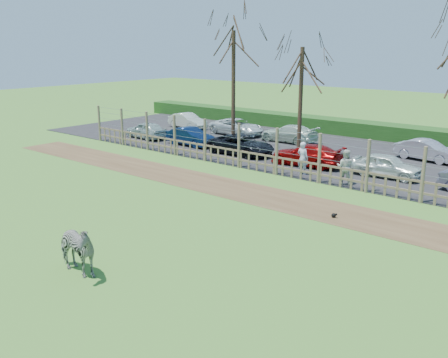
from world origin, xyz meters
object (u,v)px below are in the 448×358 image
Objects in this scene: car_7 at (187,121)px; zebra at (74,249)px; crow at (334,215)px; car_3 at (307,155)px; visitor_a at (303,158)px; car_8 at (237,127)px; visitor_b at (345,167)px; car_1 at (190,137)px; car_2 at (241,145)px; tree_left at (234,61)px; tree_mid at (301,74)px; car_4 at (387,166)px; car_11 at (427,150)px; car_9 at (289,133)px; car_0 at (146,130)px.

zebra is at bearing -136.61° from car_7.
car_3 reaches higher than crow.
visitor_a is 12.16m from car_8.
crow is at bearing -114.61° from car_7.
visitor_b is 12.63m from car_1.
car_2 is (-8.07, 2.18, -0.26)m from visitor_b.
tree_left is 4.67m from tree_mid.
car_4 is 19.11m from car_7.
tree_mid is 1.65× the size of car_3.
tree_mid reaches higher than car_11.
car_9 is (2.18, 3.50, -4.98)m from tree_left.
car_8 and car_9 have the same top height.
car_8 is at bearing -32.46° from visitor_a.
crow is at bearing -126.71° from car_8.
visitor_a is at bearing -107.87° from car_7.
visitor_b is at bearing 52.64° from car_3.
car_8 is (-0.11, 5.16, 0.00)m from car_1.
car_3 is at bearing -51.42° from tree_mid.
car_0 is 0.97× the size of car_11.
car_0 and car_2 have the same top height.
visitor_b reaches higher than car_0.
zebra is 0.53× the size of car_1.
car_1 is 0.88× the size of car_9.
tree_left is 1.82× the size of car_8.
car_8 is at bearing -89.59° from car_9.
car_1 is at bearing -157.98° from tree_mid.
car_0 is (-16.69, 2.07, -0.26)m from visitor_b.
car_9 reaches higher than crow.
visitor_a is 1.00× the size of visitor_b.
car_2 is 10.72m from car_7.
tree_mid is 1.94× the size of car_4.
car_4 is (-0.84, 7.28, 0.54)m from crow.
car_7 is at bearing 73.01° from car_4.
zebra is 1.11× the size of visitor_b.
car_0 and car_8 have the same top height.
car_11 is at bearing -111.05° from visitor_b.
zebra reaches higher than car_11.
tree_mid is 8.50m from visitor_b.
car_0 is at bearing 90.21° from car_2.
car_9 is 9.32m from car_11.
car_2 is 1.00× the size of car_8.
car_9 is (-7.96, 7.47, -0.26)m from visitor_b.
crow is 0.07× the size of car_1.
car_2 is at bearing -1.75° from car_9.
car_0 is at bearing -94.07° from car_3.
car_9 is at bearing -38.13° from car_1.
visitor_b is at bearing -41.40° from tree_mid.
zebra is 14.22m from visitor_b.
tree_left is 4.10× the size of zebra.
car_9 is (4.57, 0.08, 0.00)m from car_8.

